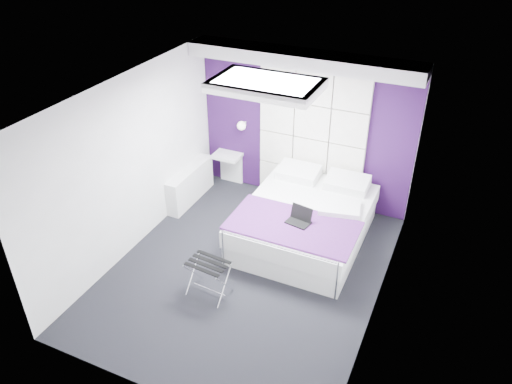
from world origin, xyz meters
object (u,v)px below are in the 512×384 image
wall_lamp (243,125)px  luggage_rack (209,278)px  bed (305,221)px  laptop (299,218)px  nightstand (227,156)px  radiator (190,185)px

wall_lamp → luggage_rack: wall_lamp is taller
bed → laptop: (0.05, -0.44, 0.35)m
bed → luggage_rack: (-0.74, -1.66, -0.07)m
nightstand → luggage_rack: size_ratio=0.93×
radiator → nightstand: nightstand is taller
radiator → nightstand: 0.85m
nightstand → laptop: 2.34m
nightstand → luggage_rack: 2.86m
wall_lamp → laptop: wall_lamp is taller
wall_lamp → laptop: size_ratio=0.46×
radiator → laptop: laptop is taller
bed → laptop: laptop is taller
radiator → laptop: 2.35m
bed → radiator: bearing=173.5°
nightstand → laptop: bearing=-37.1°
bed → nightstand: (-1.81, 0.97, 0.27)m
luggage_rack → radiator: bearing=131.6°
radiator → bed: 2.18m
laptop → nightstand: bearing=153.3°
bed → nightstand: bed is taller
wall_lamp → nightstand: 0.69m
nightstand → radiator: bearing=-116.1°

